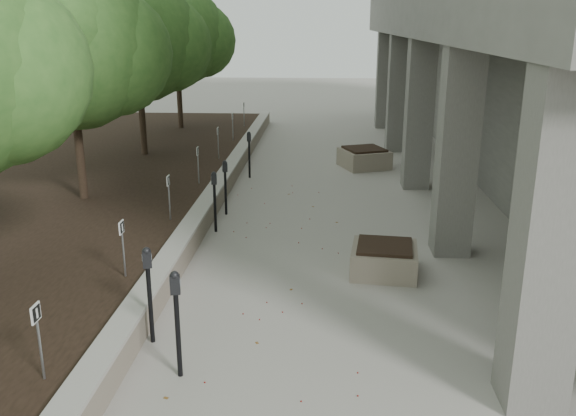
% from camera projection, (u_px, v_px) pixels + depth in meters
% --- Properties ---
extents(retaining_wall, '(0.39, 26.00, 0.50)m').
position_uv_depth(retaining_wall, '(216.00, 194.00, 15.23)').
color(retaining_wall, gray).
rests_on(retaining_wall, ground).
extents(planting_bed, '(7.00, 26.00, 0.40)m').
position_uv_depth(planting_bed, '(73.00, 194.00, 15.46)').
color(planting_bed, '#2E2017').
rests_on(planting_bed, ground).
extents(crabapple_tree_3, '(4.60, 4.00, 5.44)m').
position_uv_depth(crabapple_tree_3, '(72.00, 81.00, 13.60)').
color(crabapple_tree_3, '#336325').
rests_on(crabapple_tree_3, planting_bed).
extents(crabapple_tree_4, '(4.60, 4.00, 5.44)m').
position_uv_depth(crabapple_tree_4, '(139.00, 66.00, 18.37)').
color(crabapple_tree_4, '#336325').
rests_on(crabapple_tree_4, planting_bed).
extents(crabapple_tree_5, '(4.60, 4.00, 5.44)m').
position_uv_depth(crabapple_tree_5, '(177.00, 57.00, 23.14)').
color(crabapple_tree_5, '#336325').
rests_on(crabapple_tree_5, planting_bed).
extents(parking_sign_2, '(0.04, 0.22, 0.96)m').
position_uv_depth(parking_sign_2, '(40.00, 342.00, 6.96)').
color(parking_sign_2, black).
rests_on(parking_sign_2, planting_bed).
extents(parking_sign_3, '(0.04, 0.22, 0.96)m').
position_uv_depth(parking_sign_3, '(123.00, 249.00, 9.83)').
color(parking_sign_3, black).
rests_on(parking_sign_3, planting_bed).
extents(parking_sign_4, '(0.04, 0.22, 0.96)m').
position_uv_depth(parking_sign_4, '(169.00, 198.00, 12.69)').
color(parking_sign_4, black).
rests_on(parking_sign_4, planting_bed).
extents(parking_sign_5, '(0.04, 0.22, 0.96)m').
position_uv_depth(parking_sign_5, '(198.00, 165.00, 15.55)').
color(parking_sign_5, black).
rests_on(parking_sign_5, planting_bed).
extents(parking_sign_6, '(0.04, 0.22, 0.96)m').
position_uv_depth(parking_sign_6, '(218.00, 143.00, 18.41)').
color(parking_sign_6, black).
rests_on(parking_sign_6, planting_bed).
extents(parking_sign_7, '(0.04, 0.22, 0.96)m').
position_uv_depth(parking_sign_7, '(233.00, 127.00, 21.27)').
color(parking_sign_7, black).
rests_on(parking_sign_7, planting_bed).
extents(parking_sign_8, '(0.04, 0.22, 0.96)m').
position_uv_depth(parking_sign_8, '(244.00, 114.00, 24.13)').
color(parking_sign_8, black).
rests_on(parking_sign_8, planting_bed).
extents(parking_meter_1, '(0.16, 0.13, 1.47)m').
position_uv_depth(parking_meter_1, '(177.00, 325.00, 7.67)').
color(parking_meter_1, black).
rests_on(parking_meter_1, ground).
extents(parking_meter_2, '(0.17, 0.14, 1.45)m').
position_uv_depth(parking_meter_2, '(150.00, 296.00, 8.51)').
color(parking_meter_2, black).
rests_on(parking_meter_2, ground).
extents(parking_meter_3, '(0.15, 0.11, 1.36)m').
position_uv_depth(parking_meter_3, '(215.00, 202.00, 13.09)').
color(parking_meter_3, black).
rests_on(parking_meter_3, ground).
extents(parking_meter_4, '(0.15, 0.13, 1.32)m').
position_uv_depth(parking_meter_4, '(225.00, 188.00, 14.28)').
color(parking_meter_4, black).
rests_on(parking_meter_4, ground).
extents(parking_meter_5, '(0.14, 0.11, 1.37)m').
position_uv_depth(parking_meter_5, '(249.00, 155.00, 17.67)').
color(parking_meter_5, black).
rests_on(parking_meter_5, ground).
extents(planter_front, '(1.29, 1.29, 0.55)m').
position_uv_depth(planter_front, '(384.00, 259.00, 11.04)').
color(planter_front, gray).
rests_on(planter_front, ground).
extents(planter_back, '(1.73, 1.73, 0.62)m').
position_uv_depth(planter_back, '(364.00, 158.00, 19.08)').
color(planter_back, gray).
rests_on(planter_back, ground).
extents(berry_scatter, '(3.30, 14.10, 0.02)m').
position_uv_depth(berry_scatter, '(270.00, 266.00, 11.38)').
color(berry_scatter, maroon).
rests_on(berry_scatter, ground).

